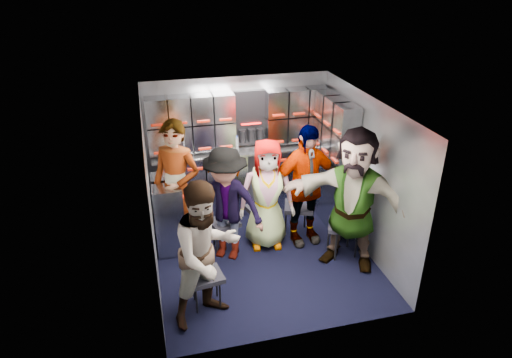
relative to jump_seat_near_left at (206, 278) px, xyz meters
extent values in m
plane|color=black|center=(0.88, 0.79, -0.38)|extent=(3.00, 3.00, 0.00)
cube|color=#8E949B|center=(0.88, 2.29, 0.67)|extent=(2.80, 0.04, 2.10)
cube|color=#8E949B|center=(-0.52, 0.79, 0.67)|extent=(0.04, 3.00, 2.10)
cube|color=#8E949B|center=(2.28, 0.79, 0.67)|extent=(0.04, 3.00, 2.10)
cube|color=silver|center=(0.88, 0.79, 1.72)|extent=(2.80, 3.00, 0.02)
cube|color=#969CA5|center=(0.88, 2.08, 0.11)|extent=(2.68, 0.38, 0.99)
cube|color=#969CA5|center=(-0.31, 1.35, 0.11)|extent=(0.38, 0.76, 0.99)
cube|color=#AEB1B6|center=(0.88, 2.08, 0.63)|extent=(2.68, 0.42, 0.03)
cube|color=#969CA5|center=(0.88, 2.14, 1.11)|extent=(2.68, 0.28, 0.82)
cube|color=#969CA5|center=(2.13, 1.49, 1.11)|extent=(0.28, 1.00, 0.82)
cube|color=#969CA5|center=(2.13, 1.39, 0.12)|extent=(0.28, 1.20, 1.00)
cube|color=#A61908|center=(0.88, 1.88, 0.50)|extent=(2.60, 0.02, 0.03)
cube|color=black|center=(0.00, 0.00, 0.02)|extent=(0.41, 0.40, 0.06)
cylinder|color=black|center=(-0.13, -0.12, -0.19)|extent=(0.02, 0.02, 0.38)
cylinder|color=black|center=(0.13, -0.12, -0.19)|extent=(0.02, 0.02, 0.38)
cylinder|color=black|center=(-0.13, 0.12, -0.19)|extent=(0.02, 0.02, 0.38)
cylinder|color=black|center=(0.13, 0.12, -0.19)|extent=(0.02, 0.02, 0.38)
cube|color=black|center=(0.41, 1.09, 0.02)|extent=(0.44, 0.43, 0.06)
cylinder|color=black|center=(0.28, 0.97, -0.19)|extent=(0.02, 0.02, 0.39)
cylinder|color=black|center=(0.55, 0.97, -0.19)|extent=(0.02, 0.02, 0.39)
cylinder|color=black|center=(0.28, 1.20, -0.19)|extent=(0.02, 0.02, 0.39)
cylinder|color=black|center=(0.55, 1.20, -0.19)|extent=(0.02, 0.02, 0.39)
cube|color=black|center=(1.00, 1.23, 0.07)|extent=(0.49, 0.48, 0.06)
cylinder|color=black|center=(0.85, 1.10, -0.17)|extent=(0.03, 0.03, 0.43)
cylinder|color=black|center=(1.15, 1.10, -0.17)|extent=(0.03, 0.03, 0.43)
cylinder|color=black|center=(0.85, 1.36, -0.17)|extent=(0.03, 0.03, 0.43)
cylinder|color=black|center=(1.15, 1.36, -0.17)|extent=(0.03, 0.03, 0.43)
cube|color=black|center=(1.52, 1.19, 0.06)|extent=(0.50, 0.49, 0.06)
cylinder|color=black|center=(1.37, 1.06, -0.17)|extent=(0.03, 0.03, 0.42)
cylinder|color=black|center=(1.67, 1.06, -0.17)|extent=(0.03, 0.03, 0.42)
cylinder|color=black|center=(1.37, 1.32, -0.17)|extent=(0.03, 0.03, 0.42)
cylinder|color=black|center=(1.67, 1.32, -0.17)|extent=(0.03, 0.03, 0.42)
cube|color=black|center=(1.93, 0.56, 0.06)|extent=(0.52, 0.51, 0.06)
cylinder|color=black|center=(1.78, 0.43, -0.17)|extent=(0.03, 0.03, 0.42)
cylinder|color=black|center=(2.08, 0.43, -0.17)|extent=(0.03, 0.03, 0.42)
cylinder|color=black|center=(1.78, 0.69, -0.17)|extent=(0.03, 0.03, 0.42)
cylinder|color=black|center=(2.08, 0.69, -0.17)|extent=(0.03, 0.03, 0.42)
imported|color=black|center=(-0.17, 1.25, 0.54)|extent=(0.81, 0.74, 1.85)
imported|color=black|center=(0.00, -0.18, 0.46)|extent=(1.00, 0.91, 1.67)
imported|color=black|center=(0.41, 0.91, 0.40)|extent=(1.17, 1.02, 1.57)
imported|color=black|center=(1.00, 1.05, 0.40)|extent=(0.82, 0.60, 1.56)
imported|color=black|center=(1.52, 1.01, 0.48)|extent=(1.06, 0.55, 1.73)
imported|color=black|center=(1.93, 0.38, 0.56)|extent=(1.71, 1.50, 1.88)
cylinder|color=white|center=(0.02, 2.03, 0.79)|extent=(0.06, 0.06, 0.28)
cylinder|color=white|center=(0.79, 2.03, 0.76)|extent=(0.07, 0.07, 0.23)
cylinder|color=white|center=(1.93, 2.03, 0.76)|extent=(0.07, 0.07, 0.23)
cylinder|color=beige|center=(-0.02, 2.02, 0.69)|extent=(0.07, 0.07, 0.09)
cylinder|color=beige|center=(2.09, 2.02, 0.69)|extent=(0.09, 0.09, 0.09)
camera|label=1|loc=(-0.47, -4.16, 3.28)|focal=32.00mm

